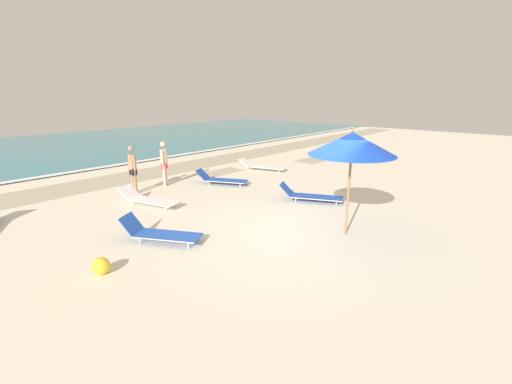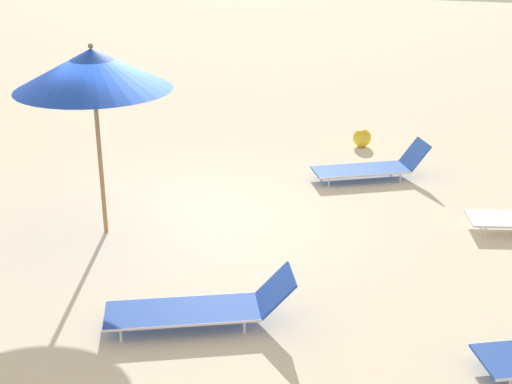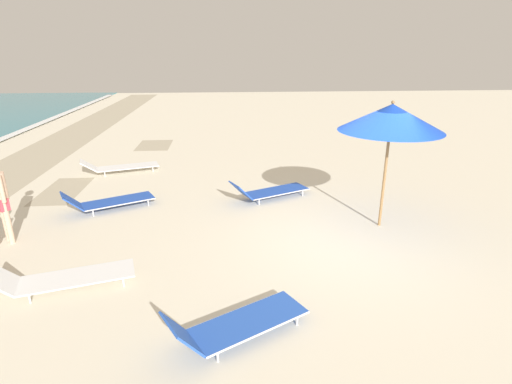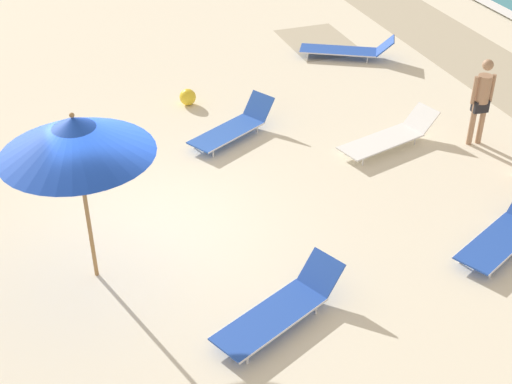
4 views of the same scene
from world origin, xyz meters
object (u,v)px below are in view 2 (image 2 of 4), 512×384
object	(u,v)px
beach_umbrella	(93,70)
beach_ball	(362,138)
sun_lounger_near_water_left	(202,307)
sun_lounger_mid_beach_solo	(373,166)

from	to	relation	value
beach_umbrella	beach_ball	world-z (taller)	beach_umbrella
sun_lounger_near_water_left	sun_lounger_mid_beach_solo	distance (m)	5.35
beach_umbrella	beach_ball	bearing A→B (deg)	151.44
sun_lounger_near_water_left	sun_lounger_mid_beach_solo	bearing A→B (deg)	143.80
sun_lounger_near_water_left	sun_lounger_mid_beach_solo	xyz separation A→B (m)	(-5.25, 1.02, 0.01)
sun_lounger_near_water_left	sun_lounger_mid_beach_solo	size ratio (longest dim) A/B	1.07
sun_lounger_near_water_left	beach_ball	size ratio (longest dim) A/B	6.01
beach_umbrella	sun_lounger_near_water_left	bearing A→B (deg)	50.80
sun_lounger_mid_beach_solo	beach_ball	world-z (taller)	sun_lounger_mid_beach_solo
beach_umbrella	sun_lounger_mid_beach_solo	size ratio (longest dim) A/B	1.35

